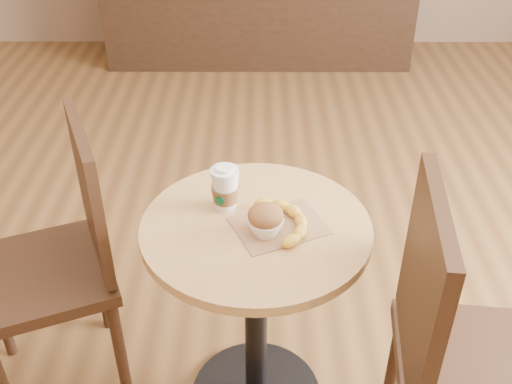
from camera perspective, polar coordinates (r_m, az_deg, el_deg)
cafe_table at (r=1.80m, az=-0.00°, el=-9.16°), size 0.64×0.64×0.75m
chair_left at (r=1.98m, az=-18.11°, el=-5.88°), size 0.55×0.55×0.96m
chair_right at (r=1.64m, az=19.03°, el=-14.67°), size 0.50×0.50×1.02m
kraft_bag at (r=1.64m, az=2.24°, el=-3.23°), size 0.29×0.26×0.00m
coffee_cup at (r=1.68m, az=-2.95°, el=0.24°), size 0.08×0.08×0.13m
muffin at (r=1.59m, az=0.92°, el=-2.66°), size 0.10×0.10×0.09m
banana at (r=1.63m, az=2.61°, el=-2.81°), size 0.22×0.27×0.03m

